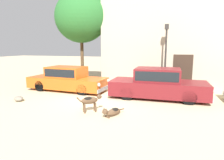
{
  "coord_description": "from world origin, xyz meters",
  "views": [
    {
      "loc": [
        3.42,
        -9.01,
        2.53
      ],
      "look_at": [
        0.55,
        0.2,
        0.9
      ],
      "focal_mm": 31.37,
      "sensor_mm": 36.0,
      "label": 1
    }
  ],
  "objects_px": {
    "parked_sedan_nearest": "(67,79)",
    "acacia_tree_left": "(81,17)",
    "stray_dog_tan": "(90,100)",
    "stray_dog_spotted": "(112,112)",
    "street_lamp": "(166,49)",
    "parked_sedan_second": "(158,83)"
  },
  "relations": [
    {
      "from": "stray_dog_spotted",
      "to": "parked_sedan_nearest",
      "type": "bearing_deg",
      "value": -99.74
    },
    {
      "from": "stray_dog_spotted",
      "to": "acacia_tree_left",
      "type": "height_order",
      "value": "acacia_tree_left"
    },
    {
      "from": "parked_sedan_nearest",
      "to": "street_lamp",
      "type": "height_order",
      "value": "street_lamp"
    },
    {
      "from": "parked_sedan_nearest",
      "to": "stray_dog_spotted",
      "type": "distance_m",
      "value": 5.17
    },
    {
      "from": "parked_sedan_nearest",
      "to": "stray_dog_spotted",
      "type": "relative_size",
      "value": 4.96
    },
    {
      "from": "street_lamp",
      "to": "acacia_tree_left",
      "type": "distance_m",
      "value": 6.18
    },
    {
      "from": "stray_dog_spotted",
      "to": "street_lamp",
      "type": "xyz_separation_m",
      "value": [
        1.64,
        4.81,
        2.25
      ]
    },
    {
      "from": "parked_sedan_second",
      "to": "stray_dog_spotted",
      "type": "bearing_deg",
      "value": -114.38
    },
    {
      "from": "parked_sedan_nearest",
      "to": "parked_sedan_second",
      "type": "distance_m",
      "value": 5.22
    },
    {
      "from": "stray_dog_spotted",
      "to": "stray_dog_tan",
      "type": "relative_size",
      "value": 1.14
    },
    {
      "from": "acacia_tree_left",
      "to": "street_lamp",
      "type": "bearing_deg",
      "value": -11.17
    },
    {
      "from": "parked_sedan_second",
      "to": "stray_dog_tan",
      "type": "height_order",
      "value": "parked_sedan_second"
    },
    {
      "from": "stray_dog_spotted",
      "to": "stray_dog_tan",
      "type": "bearing_deg",
      "value": -69.9
    },
    {
      "from": "stray_dog_spotted",
      "to": "stray_dog_tan",
      "type": "height_order",
      "value": "stray_dog_tan"
    },
    {
      "from": "parked_sedan_second",
      "to": "stray_dog_spotted",
      "type": "relative_size",
      "value": 5.0
    },
    {
      "from": "stray_dog_spotted",
      "to": "street_lamp",
      "type": "height_order",
      "value": "street_lamp"
    },
    {
      "from": "parked_sedan_second",
      "to": "stray_dog_spotted",
      "type": "distance_m",
      "value": 3.53
    },
    {
      "from": "stray_dog_tan",
      "to": "street_lamp",
      "type": "relative_size",
      "value": 0.23
    },
    {
      "from": "parked_sedan_second",
      "to": "street_lamp",
      "type": "relative_size",
      "value": 1.29
    },
    {
      "from": "stray_dog_tan",
      "to": "stray_dog_spotted",
      "type": "bearing_deg",
      "value": -52.38
    },
    {
      "from": "parked_sedan_nearest",
      "to": "street_lamp",
      "type": "bearing_deg",
      "value": 17.32
    },
    {
      "from": "parked_sedan_nearest",
      "to": "acacia_tree_left",
      "type": "height_order",
      "value": "acacia_tree_left"
    }
  ]
}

